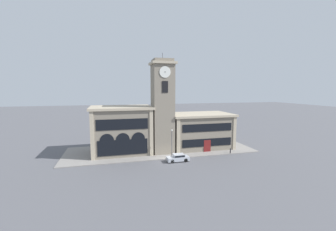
% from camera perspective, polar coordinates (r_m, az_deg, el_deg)
% --- Properties ---
extents(ground_plane, '(300.00, 300.00, 0.00)m').
position_cam_1_polar(ground_plane, '(42.54, 0.12, -11.08)').
color(ground_plane, '#56565B').
extents(sidewalk_kerb, '(39.06, 13.12, 0.15)m').
position_cam_1_polar(sidewalk_kerb, '(48.63, -1.86, -8.70)').
color(sidewalk_kerb, gray).
rests_on(sidewalk_kerb, ground_plane).
extents(clock_tower, '(4.81, 4.81, 20.05)m').
position_cam_1_polar(clock_tower, '(45.15, -1.37, 2.25)').
color(clock_tower, gray).
rests_on(clock_tower, ground_plane).
extents(town_hall_left_wing, '(12.22, 9.21, 9.53)m').
position_cam_1_polar(town_hall_left_wing, '(46.78, -11.72, -3.53)').
color(town_hall_left_wing, gray).
rests_on(town_hall_left_wing, ground_plane).
extents(town_hall_right_wing, '(13.88, 9.21, 7.64)m').
position_cam_1_polar(town_hall_right_wing, '(50.70, 7.98, -3.74)').
color(town_hall_right_wing, gray).
rests_on(town_hall_right_wing, ground_plane).
extents(parked_car_near, '(4.06, 1.75, 1.33)m').
position_cam_1_polar(parked_car_near, '(41.30, 2.58, -10.62)').
color(parked_car_near, '#B2B7C1').
rests_on(parked_car_near, ground_plane).
extents(street_lamp, '(0.36, 0.36, 5.38)m').
position_cam_1_polar(street_lamp, '(42.33, 0.97, -5.96)').
color(street_lamp, '#4C4C51').
rests_on(street_lamp, sidewalk_kerb).
extents(bollard, '(0.18, 0.18, 1.06)m').
position_cam_1_polar(bollard, '(47.44, 15.55, -8.61)').
color(bollard, black).
rests_on(bollard, sidewalk_kerb).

